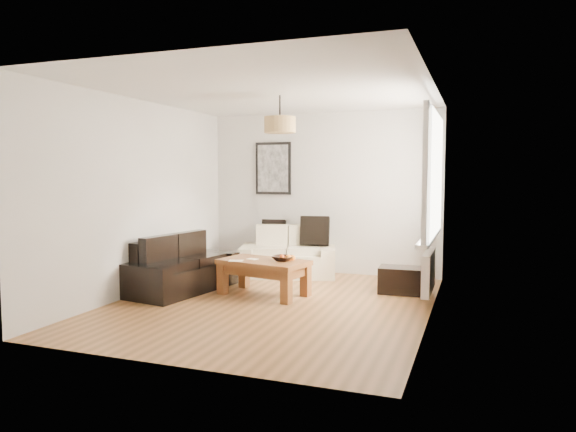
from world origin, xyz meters
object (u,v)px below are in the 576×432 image
(coffee_table, at_px, (264,278))
(ottoman, at_px, (402,280))
(sofa_leather, at_px, (182,265))
(loveseat_cream, at_px, (288,252))

(coffee_table, relative_size, ottoman, 1.86)
(sofa_leather, bearing_deg, coffee_table, -73.92)
(loveseat_cream, height_order, coffee_table, loveseat_cream)
(sofa_leather, height_order, ottoman, sofa_leather)
(coffee_table, bearing_deg, ottoman, 23.54)
(loveseat_cream, bearing_deg, ottoman, -34.61)
(sofa_leather, bearing_deg, ottoman, -63.44)
(loveseat_cream, relative_size, sofa_leather, 0.91)
(coffee_table, height_order, ottoman, coffee_table)
(loveseat_cream, relative_size, coffee_table, 1.28)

